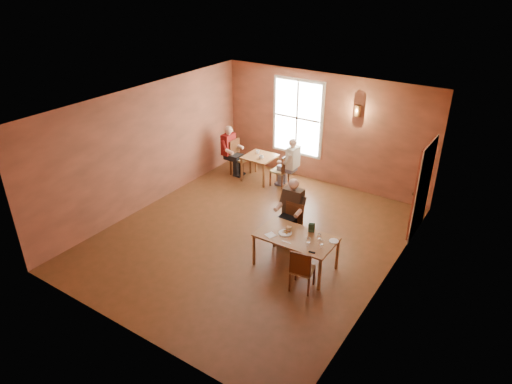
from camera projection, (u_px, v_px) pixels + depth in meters
The scene contains 30 objects.
ground at pixel (251, 237), 10.19m from camera, with size 6.00×7.00×0.01m, color brown.
wall_back at pixel (324, 130), 12.11m from camera, with size 6.00×0.04×3.00m, color brown.
wall_front at pixel (122, 259), 6.91m from camera, with size 6.00×0.04×3.00m, color brown.
wall_left at pixel (148, 147), 10.98m from camera, with size 0.04×7.00×3.00m, color brown.
wall_right at pixel (392, 216), 8.04m from camera, with size 0.04×7.00×3.00m, color brown.
ceiling at pixel (250, 106), 8.82m from camera, with size 6.00×7.00×0.04m, color white.
window at pixel (297, 118), 12.37m from camera, with size 1.36×0.10×1.96m, color white.
door at pixel (421, 189), 9.98m from camera, with size 0.12×1.04×2.10m, color maroon.
wall_sconce at pixel (358, 111), 11.27m from camera, with size 0.16×0.16×0.28m, color brown.
main_table at pixel (295, 252), 9.06m from camera, with size 1.54×0.87×0.72m, color brown, non-canonical shape.
chair_diner_main at pixel (290, 225), 9.74m from camera, with size 0.41×0.41×0.94m, color brown, non-canonical shape.
diner_main at pixel (289, 217), 9.62m from camera, with size 0.56×0.56×1.39m, color black, non-canonical shape.
chair_empty at pixel (303, 268), 8.42m from camera, with size 0.40×0.40×0.90m, color brown, non-canonical shape.
plate_food at pixel (285, 233), 8.98m from camera, with size 0.27×0.27×0.03m, color white.
sandwich at pixel (289, 230), 9.01m from camera, with size 0.09×0.08×0.11m, color tan.
goblet_a at pixel (319, 237), 8.70m from camera, with size 0.07×0.07×0.18m, color white, non-canonical shape.
goblet_b at pixel (321, 244), 8.50m from camera, with size 0.08×0.08×0.19m, color white, non-canonical shape.
goblet_c at pixel (308, 242), 8.56m from camera, with size 0.07×0.07×0.19m, color silver, non-canonical shape.
menu_stand at pixel (311, 228), 8.99m from camera, with size 0.12×0.06×0.20m, color #203C26.
knife at pixel (286, 242), 8.71m from camera, with size 0.19×0.02×0.00m, color white.
napkin at pixel (271, 235), 8.93m from camera, with size 0.18×0.18×0.01m, color white.
side_plate at pixel (334, 241), 8.73m from camera, with size 0.19×0.19×0.01m, color silver.
sunglasses at pixel (312, 252), 8.40m from camera, with size 0.12×0.04×0.02m, color black.
second_table at pixel (260, 168), 12.69m from camera, with size 0.81×0.81×0.71m, color brown, non-canonical shape.
chair_diner_white at pixel (280, 170), 12.33m from camera, with size 0.40×0.40×0.91m, color #5E2D1C, non-canonical shape.
diner_white at pixel (281, 163), 12.22m from camera, with size 0.54×0.54×1.34m, color beige, non-canonical shape.
chair_diner_maroon at pixel (241, 158), 12.94m from camera, with size 0.45×0.45×1.02m, color brown, non-canonical shape.
diner_maroon at pixel (240, 152), 12.88m from camera, with size 0.55×0.55×1.37m, color maroon, non-canonical shape.
cup_a at pixel (261, 157), 12.34m from camera, with size 0.12×0.12×0.09m, color white.
cup_b at pixel (258, 152), 12.67m from camera, with size 0.10×0.10×0.09m, color white.
Camera 1 is at (4.83, -7.12, 5.56)m, focal length 32.00 mm.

